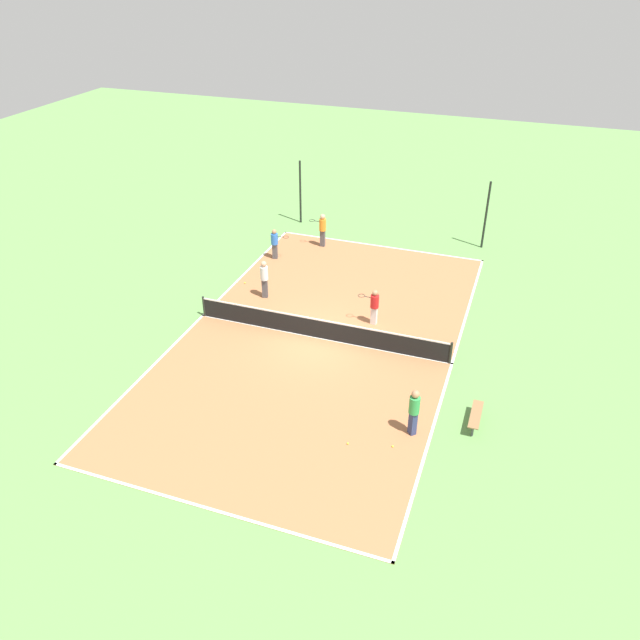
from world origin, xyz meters
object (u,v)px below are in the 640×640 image
object	(u,v)px
tennis_ball_near_net	(393,446)
player_near_blue	(275,242)
player_far_green	(414,409)
bench	(476,415)
fence_post_back_left	(300,192)
fence_post_back_right	(486,215)
player_coach_red	(374,305)
player_near_white	(264,277)
tennis_ball_right_alley	(245,283)
player_center_orange	(322,228)
tennis_ball_far_baseline	(348,443)
tennis_net	(320,328)
tennis_ball_midcourt	(265,268)

from	to	relation	value
tennis_ball_near_net	player_near_blue	bearing A→B (deg)	127.90
player_far_green	bench	bearing A→B (deg)	-103.18
fence_post_back_left	fence_post_back_right	bearing A→B (deg)	0.00
player_coach_red	player_near_white	distance (m)	5.37
tennis_ball_right_alley	fence_post_back_right	bearing A→B (deg)	38.20
player_center_orange	tennis_ball_far_baseline	xyz separation A→B (m)	(5.90, -14.32, -1.03)
player_center_orange	tennis_ball_near_net	size ratio (longest dim) A/B	26.81
tennis_net	player_coach_red	size ratio (longest dim) A/B	6.68
player_center_orange	tennis_ball_near_net	distance (m)	15.80
player_near_white	tennis_ball_far_baseline	bearing A→B (deg)	114.46
player_near_white	tennis_ball_midcourt	bearing A→B (deg)	-80.01
player_coach_red	player_near_white	bearing A→B (deg)	-1.61
player_far_green	tennis_ball_right_alley	bearing A→B (deg)	6.76
player_coach_red	player_near_blue	size ratio (longest dim) A/B	1.01
player_near_white	fence_post_back_left	size ratio (longest dim) A/B	0.50
tennis_ball_midcourt	tennis_ball_near_net	bearing A→B (deg)	-48.70
player_near_blue	tennis_ball_midcourt	distance (m)	1.57
bench	tennis_ball_far_baseline	bearing A→B (deg)	122.67
player_center_orange	player_near_blue	bearing A→B (deg)	50.01
tennis_ball_near_net	fence_post_back_right	world-z (taller)	fence_post_back_right
player_near_blue	tennis_net	bearing A→B (deg)	-65.05
fence_post_back_right	tennis_ball_midcourt	bearing A→B (deg)	-147.68
player_coach_red	bench	bearing A→B (deg)	138.75
bench	tennis_ball_near_net	world-z (taller)	bench
player_near_blue	tennis_ball_near_net	xyz separation A→B (m)	(9.12, -11.72, -0.89)
player_far_green	player_near_blue	bearing A→B (deg)	-3.52
player_coach_red	player_far_green	distance (m)	7.03
player_coach_red	fence_post_back_left	xyz separation A→B (m)	(-7.00, 9.51, 0.88)
tennis_ball_near_net	fence_post_back_left	bearing A→B (deg)	119.93
player_coach_red	player_far_green	bearing A→B (deg)	120.43
player_near_white	tennis_ball_right_alley	world-z (taller)	player_near_white
tennis_net	tennis_ball_right_alley	distance (m)	6.03
tennis_net	tennis_ball_far_baseline	bearing A→B (deg)	-62.36
tennis_ball_far_baseline	fence_post_back_right	xyz separation A→B (m)	(2.22, 17.08, 1.77)
player_near_blue	tennis_ball_near_net	distance (m)	14.88
player_near_blue	player_far_green	bearing A→B (deg)	-60.13
player_coach_red	tennis_ball_far_baseline	world-z (taller)	player_coach_red
player_far_green	tennis_ball_near_net	distance (m)	1.40
player_center_orange	fence_post_back_left	bearing A→B (deg)	-51.25
tennis_ball_near_net	tennis_ball_right_alley	size ratio (longest dim) A/B	1.00
player_far_green	tennis_net	bearing A→B (deg)	2.38
player_far_green	tennis_ball_near_net	size ratio (longest dim) A/B	26.30
player_near_white	tennis_ball_right_alley	distance (m)	1.99
tennis_ball_far_baseline	fence_post_back_right	world-z (taller)	fence_post_back_right
player_center_orange	fence_post_back_left	size ratio (longest dim) A/B	0.50
tennis_net	fence_post_back_left	bearing A→B (deg)	114.64
player_far_green	tennis_ball_midcourt	bearing A→B (deg)	0.22
player_far_green	player_near_white	xyz separation A→B (m)	(-8.41, 6.91, 0.03)
bench	tennis_ball_right_alley	distance (m)	13.52
bench	fence_post_back_left	distance (m)	18.98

